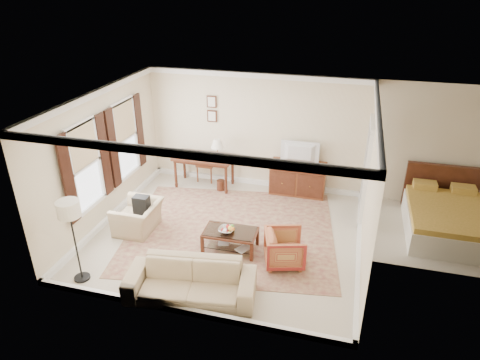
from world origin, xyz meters
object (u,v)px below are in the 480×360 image
at_px(coffee_table, 230,235).
at_px(writing_desk, 204,160).
at_px(sideboard, 298,178).
at_px(sofa, 190,276).
at_px(striped_armchair, 285,247).
at_px(tv, 300,146).
at_px(club_armchair, 138,213).

bearing_deg(coffee_table, writing_desk, 119.41).
height_order(sideboard, coffee_table, sideboard).
xyz_separation_m(sideboard, sofa, (-1.20, -4.25, 0.01)).
xyz_separation_m(striped_armchair, sofa, (-1.37, -1.33, 0.06)).
relative_size(writing_desk, striped_armchair, 2.03).
height_order(sideboard, tv, tv).
distance_m(tv, club_armchair, 4.05).
relative_size(writing_desk, tv, 1.69).
bearing_deg(club_armchair, coffee_table, 84.56).
height_order(sideboard, sofa, sofa).
relative_size(striped_armchair, club_armchair, 0.76).
bearing_deg(coffee_table, tv, 71.13).
bearing_deg(sideboard, coffee_table, -108.74).
bearing_deg(sideboard, sofa, -105.72).
xyz_separation_m(writing_desk, sofa, (1.19, -4.06, -0.28)).
xyz_separation_m(coffee_table, striped_armchair, (1.11, -0.16, 0.03)).
bearing_deg(sideboard, writing_desk, -175.54).
relative_size(coffee_table, striped_armchair, 1.44).
bearing_deg(sideboard, club_armchair, -139.83).
height_order(tv, sofa, tv).
xyz_separation_m(club_armchair, sofa, (1.84, -1.68, 0.00)).
height_order(writing_desk, club_armchair, club_armchair).
xyz_separation_m(sideboard, striped_armchair, (0.18, -2.91, -0.05)).
bearing_deg(coffee_table, club_armchair, 174.87).
bearing_deg(striped_armchair, tv, -12.97).
bearing_deg(writing_desk, sideboard, 4.46).
bearing_deg(tv, club_armchair, 39.95).
height_order(sideboard, club_armchair, club_armchair).
height_order(writing_desk, tv, tv).
bearing_deg(coffee_table, striped_armchair, -8.21).
bearing_deg(club_armchair, sofa, 47.31).
bearing_deg(tv, sideboard, -90.00).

